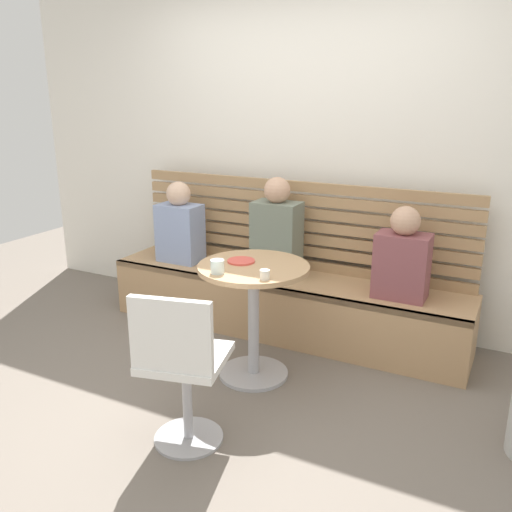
% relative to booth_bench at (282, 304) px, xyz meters
% --- Properties ---
extents(ground, '(8.00, 8.00, 0.00)m').
position_rel_booth_bench_xyz_m(ground, '(0.00, -1.20, -0.22)').
color(ground, '#70665B').
extents(back_wall, '(5.20, 0.10, 2.90)m').
position_rel_booth_bench_xyz_m(back_wall, '(0.00, 0.44, 1.23)').
color(back_wall, white).
rests_on(back_wall, ground).
extents(booth_bench, '(2.70, 0.52, 0.44)m').
position_rel_booth_bench_xyz_m(booth_bench, '(0.00, 0.00, 0.00)').
color(booth_bench, tan).
rests_on(booth_bench, ground).
extents(booth_backrest, '(2.65, 0.04, 0.67)m').
position_rel_booth_bench_xyz_m(booth_backrest, '(0.00, 0.24, 0.56)').
color(booth_backrest, '#A68157').
rests_on(booth_backrest, booth_bench).
extents(cafe_table, '(0.68, 0.68, 0.74)m').
position_rel_booth_bench_xyz_m(cafe_table, '(0.11, -0.68, 0.30)').
color(cafe_table, '#ADADB2').
rests_on(cafe_table, ground).
extents(white_chair, '(0.48, 0.48, 0.85)m').
position_rel_booth_bench_xyz_m(white_chair, '(0.13, -1.49, 0.24)').
color(white_chair, '#ADADB2').
rests_on(white_chair, ground).
extents(person_adult, '(0.34, 0.22, 0.72)m').
position_rel_booth_bench_xyz_m(person_adult, '(-0.07, 0.04, 0.54)').
color(person_adult, slate).
rests_on(person_adult, booth_bench).
extents(person_child_left, '(0.34, 0.22, 0.64)m').
position_rel_booth_bench_xyz_m(person_child_left, '(-0.89, -0.02, 0.50)').
color(person_child_left, '#8C9EC6').
rests_on(person_child_left, booth_bench).
extents(person_child_middle, '(0.34, 0.22, 0.61)m').
position_rel_booth_bench_xyz_m(person_child_middle, '(0.86, -0.03, 0.49)').
color(person_child_middle, brown).
rests_on(person_child_middle, booth_bench).
extents(cup_espresso_small, '(0.06, 0.06, 0.05)m').
position_rel_booth_bench_xyz_m(cup_espresso_small, '(0.29, -0.88, 0.55)').
color(cup_espresso_small, silver).
rests_on(cup_espresso_small, cafe_table).
extents(cup_glass_short, '(0.08, 0.08, 0.08)m').
position_rel_booth_bench_xyz_m(cup_glass_short, '(-0.00, -0.91, 0.56)').
color(cup_glass_short, silver).
rests_on(cup_glass_short, cafe_table).
extents(plate_small, '(0.17, 0.17, 0.01)m').
position_rel_booth_bench_xyz_m(plate_small, '(0.02, -0.66, 0.52)').
color(plate_small, '#DB4C42').
rests_on(plate_small, cafe_table).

